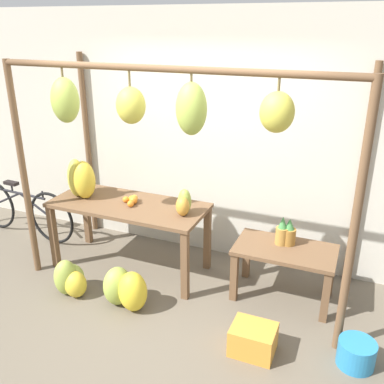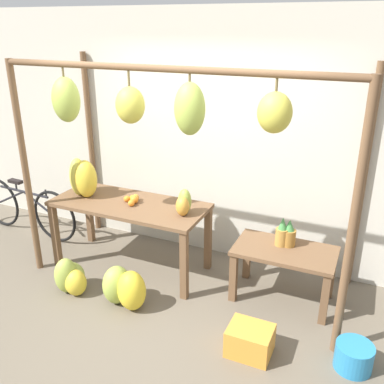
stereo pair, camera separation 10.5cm
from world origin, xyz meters
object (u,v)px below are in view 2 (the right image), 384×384
Objects in this scene: pineapple_cluster at (286,234)px; banana_pile_ground_right at (124,288)px; banana_pile_on_table at (83,178)px; papaya_pile at (184,203)px; parked_bicycle at (26,208)px; orange_pile at (133,199)px; banana_pile_ground_left at (71,277)px; fruit_crate_white at (250,341)px; blue_bucket at (354,357)px.

banana_pile_ground_right is at bearing -148.50° from pineapple_cluster.
banana_pile_on_table is 1.26m from papaya_pile.
banana_pile_on_table is 1.38m from banana_pile_ground_right.
banana_pile_on_table is 1.30m from parked_bicycle.
orange_pile is 0.98m from banana_pile_ground_right.
parked_bicycle is (-3.40, -0.01, -0.32)m from pineapple_cluster.
banana_pile_ground_left is 1.64m from parked_bicycle.
banana_pile_on_table is 1.18× the size of fruit_crate_white.
banana_pile_on_table reaches higher than banana_pile_ground_right.
pineapple_cluster is 1.24m from blue_bucket.
papaya_pile is (-0.98, 0.78, 0.79)m from fruit_crate_white.
banana_pile_on_table is at bearing 160.47° from fruit_crate_white.
banana_pile_on_table reaches higher than orange_pile.
pineapple_cluster reaches higher than blue_bucket.
banana_pile_ground_left is 1.40× the size of blue_bucket.
fruit_crate_white is 0.22× the size of parked_bicycle.
banana_pile_on_table is 3.24m from blue_bucket.
papaya_pile is at bearing -4.10° from orange_pile.
banana_pile_on_table reaches higher than blue_bucket.
banana_pile_on_table is 2.52m from fruit_crate_white.
banana_pile_on_table reaches higher than fruit_crate_white.
orange_pile is 0.41× the size of banana_pile_ground_right.
parked_bicycle is at bearing 171.60° from banana_pile_on_table.
fruit_crate_white is at bearing -5.58° from banana_pile_ground_right.
orange_pile is at bearing 3.04° from banana_pile_on_table.
banana_pile_on_table is 1.47× the size of pineapple_cluster.
parked_bicycle is (-3.35, 0.96, 0.24)m from fruit_crate_white.
papaya_pile is (0.64, -0.05, 0.08)m from orange_pile.
orange_pile is at bearing 152.91° from fruit_crate_white.
blue_bucket is (2.78, 0.07, -0.05)m from banana_pile_ground_left.
fruit_crate_white is 1.22× the size of blue_bucket.
papaya_pile reaches higher than banana_pile_ground_right.
parked_bicycle is at bearing -179.81° from pineapple_cluster.
banana_pile_ground_right is at bearing -67.36° from orange_pile.
banana_pile_ground_left reaches higher than blue_bucket.
banana_pile_on_table is at bearing -176.96° from orange_pile.
banana_pile_ground_left is at bearing -31.49° from parked_bicycle.
banana_pile_ground_left is 1.60× the size of papaya_pile.
parked_bicycle reaches higher than banana_pile_ground_right.
pineapple_cluster is 0.98× the size of blue_bucket.
pineapple_cluster is 0.70× the size of banana_pile_ground_left.
banana_pile_ground_left is at bearing -178.08° from banana_pile_ground_right.
banana_pile_ground_left is 1.41m from papaya_pile.
blue_bucket is (0.77, -0.79, -0.57)m from pineapple_cluster.
banana_pile_ground_right reaches higher than blue_bucket.
pineapple_cluster is (1.66, 0.14, -0.15)m from orange_pile.
orange_pile is at bearing 112.64° from banana_pile_ground_right.
banana_pile_ground_left is 0.65m from banana_pile_ground_right.
banana_pile_ground_left reaches higher than fruit_crate_white.
fruit_crate_white is at bearing -3.13° from banana_pile_ground_left.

